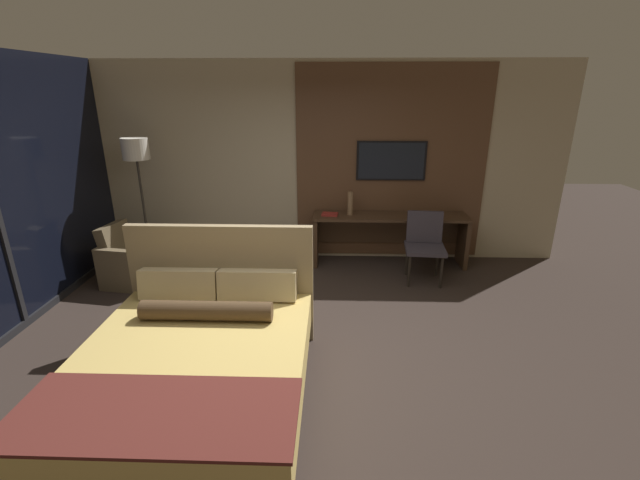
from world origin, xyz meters
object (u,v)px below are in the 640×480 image
vase_tall (350,203)px  tv (391,161)px  bed (196,366)px  floor_lamp (137,160)px  armchair_by_window (135,262)px  desk_chair (425,240)px  desk (389,229)px  book (330,214)px

vase_tall → tv: bearing=21.6°
bed → floor_lamp: 3.32m
bed → vase_tall: bed is taller
bed → armchair_by_window: 2.70m
desk_chair → vase_tall: vase_tall is taller
floor_lamp → armchair_by_window: bearing=-90.7°
desk → desk_chair: 0.67m
bed → floor_lamp: (-1.50, 2.70, 1.22)m
bed → floor_lamp: bearing=119.1°
desk → tv: tv is taller
bed → desk: (1.89, 3.00, 0.20)m
vase_tall → desk: bearing=2.9°
tv → armchair_by_window: size_ratio=1.21×
bed → desk: bed is taller
bed → armchair_by_window: bed is taller
desk → tv: (0.00, 0.20, 0.95)m
desk → vase_tall: bearing=-177.1°
desk_chair → vase_tall: 1.15m
floor_lamp → vase_tall: 2.91m
book → vase_tall: bearing=8.8°
desk_chair → book: bearing=164.1°
tv → desk_chair: tv is taller
armchair_by_window → vase_tall: vase_tall is taller
tv → floor_lamp: (-3.39, -0.50, 0.07)m
desk_chair → armchair_by_window: size_ratio=1.12×
bed → vase_tall: (1.32, 2.97, 0.58)m
bed → armchair_by_window: (-1.51, 2.24, -0.05)m
vase_tall → floor_lamp: bearing=-174.5°
tv → book: bearing=-162.5°
tv → armchair_by_window: tv is taller
tv → book: tv is taller
desk → armchair_by_window: size_ratio=2.70×
desk_chair → armchair_by_window: bearing=-172.1°
tv → floor_lamp: floor_lamp is taller
tv → floor_lamp: size_ratio=0.53×
bed → book: bearing=70.5°
bed → armchair_by_window: size_ratio=2.61×
bed → floor_lamp: floor_lamp is taller
vase_tall → book: 0.32m
armchair_by_window → floor_lamp: (0.01, 0.46, 1.26)m
bed → desk_chair: 3.37m
bed → desk_chair: size_ratio=2.32×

